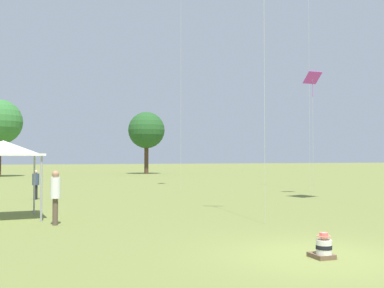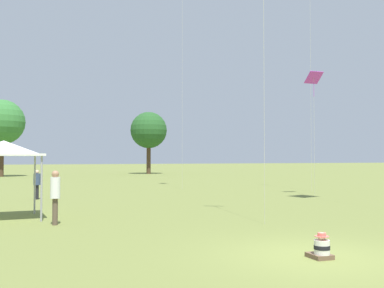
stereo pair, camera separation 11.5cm
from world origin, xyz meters
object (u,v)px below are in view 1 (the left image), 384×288
object	(u,v)px
canopy_tent	(3,149)
kite_2	(313,81)
person_standing_0	(55,192)
seated_toddler	(323,248)
person_standing_1	(36,182)
distant_tree_1	(146,130)

from	to	relation	value
canopy_tent	kite_2	distance (m)	17.66
person_standing_0	kite_2	bearing A→B (deg)	71.44
seated_toddler	person_standing_1	world-z (taller)	person_standing_1
canopy_tent	seated_toddler	bearing A→B (deg)	-54.85
kite_2	person_standing_1	bearing A→B (deg)	34.31
person_standing_0	kite_2	xyz separation A→B (m)	(15.01, 6.34, 5.65)
seated_toddler	distant_tree_1	distance (m)	52.88
seated_toddler	kite_2	bearing A→B (deg)	56.40
kite_2	canopy_tent	bearing A→B (deg)	61.34
kite_2	distant_tree_1	world-z (taller)	distant_tree_1
canopy_tent	distant_tree_1	distance (m)	45.67
person_standing_1	person_standing_0	bearing A→B (deg)	-100.85
seated_toddler	canopy_tent	xyz separation A→B (m)	(-6.61, 9.39, 2.30)
person_standing_1	kite_2	world-z (taller)	kite_2
seated_toddler	kite_2	xyz separation A→B (m)	(10.03, 13.57, 6.50)
person_standing_0	canopy_tent	world-z (taller)	canopy_tent
distant_tree_1	seated_toddler	bearing A→B (deg)	-101.98
person_standing_1	canopy_tent	world-z (taller)	canopy_tent
person_standing_0	person_standing_1	xyz separation A→B (m)	(-0.13, 9.80, -0.16)
seated_toddler	canopy_tent	distance (m)	11.71
distant_tree_1	person_standing_1	bearing A→B (deg)	-115.00
person_standing_1	kite_2	distance (m)	16.59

